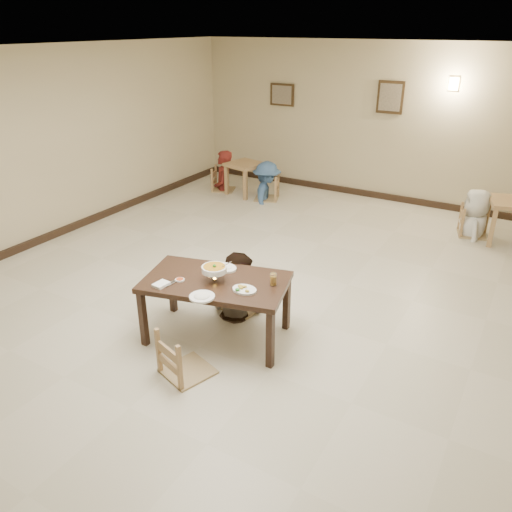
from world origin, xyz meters
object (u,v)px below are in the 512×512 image
Objects in this scene: curry_warmer at (214,269)px; bg_diner_a at (222,151)px; main_table at (216,286)px; bg_diner_c at (480,190)px; main_diner at (236,253)px; chair_far at (243,273)px; bg_chair_lr at (267,176)px; bg_table_left at (245,169)px; chair_near at (185,332)px; bg_chair_ll at (223,169)px; bg_chair_rl at (477,209)px; bg_diner_b at (267,162)px; drink_glass at (273,280)px.

curry_warmer is 0.18× the size of bg_diner_a.
bg_diner_c is at bearing 52.21° from main_table.
main_diner is at bearing 85.28° from main_table.
main_table is at bearing -76.29° from chair_far.
chair_far is 3.18× the size of curry_warmer.
bg_diner_a is at bearing -112.80° from bg_chair_lr.
bg_table_left is at bearing -115.62° from bg_chair_lr.
chair_far is 0.99× the size of chair_near.
bg_chair_ll is at bearing -42.53° from main_diner.
bg_chair_rl is (4.49, 0.05, -0.06)m from bg_table_left.
bg_chair_rl is (2.01, 4.72, -0.40)m from curry_warmer.
chair_far is 4.61m from bg_table_left.
curry_warmer is 5.14m from bg_chair_rl.
bg_table_left is 0.60m from bg_diner_b.
bg_table_left is (-2.47, 4.64, -0.12)m from main_table.
chair_far is 4.31m from bg_diner_b.
bg_diner_c is (1.42, 4.48, 0.01)m from drink_glass.
chair_near is at bearing -64.19° from bg_table_left.
curry_warmer is at bearing -168.71° from bg_chair_ll.
bg_chair_lr is 3.96m from bg_diner_c.
drink_glass is 5.72m from bg_diner_a.
drink_glass is at bearing -100.15° from chair_near.
bg_diner_a is (-3.03, 4.66, -0.02)m from curry_warmer.
bg_diner_b is (-1.83, 4.00, -0.03)m from main_diner.
main_diner is 5.22× the size of curry_warmer.
main_table is 0.61m from main_diner.
bg_chair_ll is (-0.55, -0.00, -0.06)m from bg_table_left.
drink_glass is at bearing 5.04° from main_table.
main_diner is 4.41m from bg_chair_lr.
bg_diner_a is (-3.02, 4.64, 0.20)m from main_table.
curry_warmer is 0.31× the size of bg_chair_lr.
curry_warmer is (-0.10, 0.67, 0.38)m from chair_near.
bg_diner_a reaches higher than chair_near.
main_table is 12.42× the size of drink_glass.
main_table is 5.11m from bg_chair_rl.
bg_diner_a reaches higher than bg_chair_lr.
drink_glass is (0.69, -0.49, 0.31)m from chair_far.
chair_near reaches higher than bg_table_left.
drink_glass reaches higher than main_table.
bg_diner_b reaches higher than drink_glass.
curry_warmer is at bearing -75.78° from chair_far.
bg_chair_rl reaches higher than bg_chair_ll.
bg_chair_rl is at bearing 164.58° from bg_diner_c.
bg_chair_lr is at bearing -5.49° from bg_table_left.
curry_warmer reaches higher than bg_chair_rl.
bg_chair_ll is at bearing -41.52° from chair_near.
bg_table_left is (-3.07, 4.42, -0.26)m from drink_glass.
chair_far reaches higher than bg_table_left.
bg_chair_ll is 0.38m from bg_diner_a.
chair_near is at bearing 178.23° from bg_diner_b.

